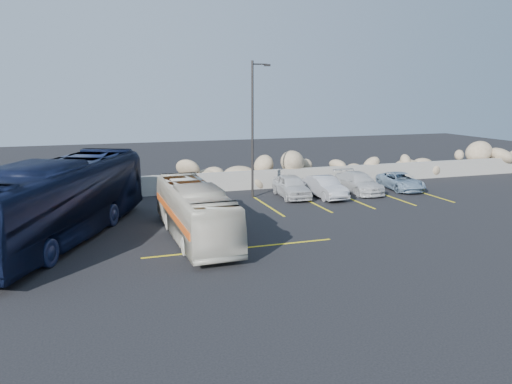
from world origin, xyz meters
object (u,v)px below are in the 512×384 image
object	(u,v)px
vintage_bus	(195,211)
car_b	(325,187)
car_a	(291,186)
car_d	(401,181)
tour_coach	(58,200)
car_c	(359,183)
lamppost	(253,126)

from	to	relation	value
vintage_bus	car_b	distance (m)	10.83
car_a	car_d	distance (m)	7.62
tour_coach	car_d	size ratio (longest dim) A/B	3.15
tour_coach	car_b	world-z (taller)	tour_coach
vintage_bus	car_c	xyz separation A→B (m)	(11.80, 6.62, -0.57)
car_c	car_d	bearing A→B (deg)	-1.48
car_d	tour_coach	bearing A→B (deg)	-161.09
car_b	car_d	bearing A→B (deg)	4.90
car_b	car_d	distance (m)	5.79
lamppost	tour_coach	bearing A→B (deg)	-151.64
tour_coach	car_c	distance (m)	18.12
car_c	lamppost	bearing A→B (deg)	175.11
vintage_bus	car_c	distance (m)	13.55
car_a	car_c	xyz separation A→B (m)	(4.58, 0.02, -0.05)
car_c	vintage_bus	bearing A→B (deg)	-150.49
car_a	car_b	bearing A→B (deg)	-16.94
vintage_bus	car_d	world-z (taller)	vintage_bus
vintage_bus	car_d	distance (m)	16.23
vintage_bus	car_c	world-z (taller)	vintage_bus
vintage_bus	car_a	xyz separation A→B (m)	(7.23, 6.60, -0.52)
vintage_bus	tour_coach	xyz separation A→B (m)	(-5.55, 1.52, 0.54)
vintage_bus	car_b	xyz separation A→B (m)	(9.09, 5.87, -0.56)
lamppost	car_d	xyz separation A→B (m)	(9.82, -0.70, -3.75)
tour_coach	car_c	xyz separation A→B (m)	(17.35, 5.10, -1.11)
lamppost	car_a	bearing A→B (deg)	-15.83
car_b	car_c	xyz separation A→B (m)	(2.71, 0.75, -0.01)
car_a	lamppost	bearing A→B (deg)	168.70
car_a	car_b	size ratio (longest dim) A/B	1.03
lamppost	car_a	xyz separation A→B (m)	(2.21, -0.63, -3.62)
car_c	car_b	bearing A→B (deg)	-164.31
lamppost	tour_coach	xyz separation A→B (m)	(-10.57, -5.70, -2.56)
car_b	car_d	xyz separation A→B (m)	(5.76, 0.66, -0.08)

